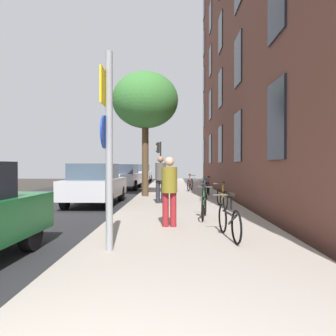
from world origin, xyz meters
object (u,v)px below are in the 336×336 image
tree_near (145,101)px  bicycle_5 (190,184)px  sign_post (108,139)px  pedestrian_0 (169,187)px  car_1 (96,184)px  bicycle_1 (204,205)px  car_2 (124,176)px  car_3 (141,173)px  pedestrian_1 (161,176)px  bicycle_0 (229,220)px  bicycle_2 (222,197)px  traffic_light (159,155)px  bicycle_3 (205,190)px  bicycle_4 (208,187)px

tree_near → bicycle_5: size_ratio=3.45×
sign_post → bicycle_5: bearing=80.9°
sign_post → pedestrian_0: bearing=64.6°
sign_post → car_1: (-1.96, 7.24, -1.18)m
pedestrian_0 → sign_post: bearing=-115.4°
bicycle_1 → car_2: (-4.03, 12.22, 0.36)m
car_3 → car_2: bearing=-91.6°
bicycle_5 → car_2: car_2 is taller
pedestrian_0 → pedestrian_1: (-0.40, 4.74, 0.09)m
bicycle_0 → car_3: car_3 is taller
bicycle_1 → bicycle_2: bicycle_1 is taller
bicycle_2 → bicycle_5: size_ratio=0.94×
traffic_light → tree_near: size_ratio=0.56×
pedestrian_0 → car_1: (-2.98, 5.09, -0.22)m
bicycle_3 → pedestrian_0: bearing=-103.3°
bicycle_2 → car_3: size_ratio=0.39×
sign_post → car_3: bearing=94.4°
bicycle_0 → car_1: car_1 is taller
car_2 → car_3: (0.23, 8.33, -0.00)m
bicycle_5 → car_2: (-4.14, 2.62, 0.35)m
car_1 → car_2: 8.34m
car_1 → car_2: same height
bicycle_5 → traffic_light: bearing=108.4°
sign_post → bicycle_2: bearing=64.1°
tree_near → bicycle_0: size_ratio=3.51×
pedestrian_0 → car_3: (-2.86, 21.76, -0.22)m
sign_post → tree_near: size_ratio=0.58×
bicycle_5 → car_1: car_1 is taller
bicycle_5 → pedestrian_1: pedestrian_1 is taller
sign_post → car_3: 24.02m
bicycle_2 → bicycle_4: 4.80m
sign_post → car_2: size_ratio=0.82×
bicycle_3 → car_3: car_3 is taller
tree_near → bicycle_4: tree_near is taller
bicycle_0 → bicycle_3: bearing=88.3°
tree_near → bicycle_2: bearing=-52.9°
bicycle_0 → bicycle_5: (-0.15, 12.00, 0.02)m
bicycle_4 → car_2: size_ratio=0.40×
bicycle_2 → bicycle_3: size_ratio=0.92×
bicycle_0 → pedestrian_1: size_ratio=0.92×
bicycle_0 → pedestrian_0: (-1.20, 1.19, 0.58)m
pedestrian_1 → bicycle_2: bearing=-27.5°
pedestrian_1 → car_3: (-2.46, 17.02, -0.31)m
bicycle_4 → car_3: size_ratio=0.42×
tree_near → bicycle_3: bearing=-30.7°
bicycle_3 → pedestrian_1: bearing=-145.1°
car_2 → bicycle_1: bearing=-71.8°
traffic_light → car_2: traffic_light is taller
bicycle_0 → pedestrian_1: bearing=105.1°
bicycle_4 → bicycle_3: bearing=-99.4°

